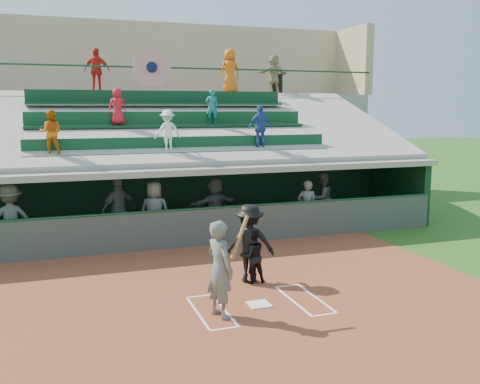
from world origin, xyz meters
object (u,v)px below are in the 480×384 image
object	(u,v)px
home_plate	(259,304)
catcher	(252,256)
trash_bin	(276,84)
batter_at_plate	(220,269)

from	to	relation	value
home_plate	catcher	bearing A→B (deg)	75.40
home_plate	trash_bin	bearing A→B (deg)	65.93
trash_bin	catcher	bearing A→B (deg)	-115.17
home_plate	trash_bin	xyz separation A→B (m)	(5.64, 12.63, 5.00)
batter_at_plate	catcher	distance (m)	2.17
batter_at_plate	home_plate	bearing A→B (deg)	18.42
home_plate	batter_at_plate	bearing A→B (deg)	-161.58
batter_at_plate	catcher	bearing A→B (deg)	52.94
home_plate	batter_at_plate	distance (m)	1.35
batter_at_plate	trash_bin	distance (m)	15.07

